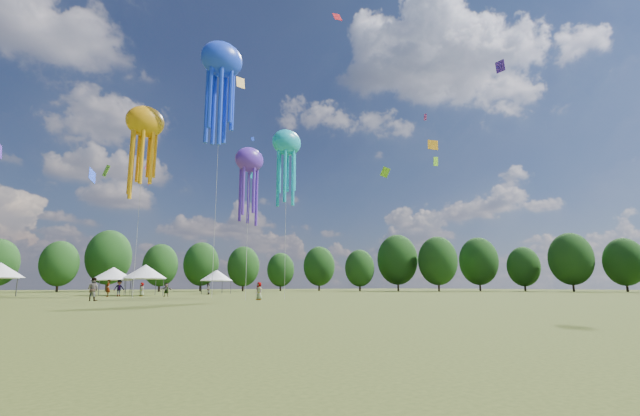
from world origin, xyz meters
TOP-DOWN VIEW (x-y plane):
  - ground at (0.00, 0.00)m, footprint 300.00×300.00m
  - spectator_near at (-6.91, 32.56)m, footprint 1.15×1.13m
  - spectators_far at (-0.71, 45.25)m, footprint 27.09×26.93m
  - festival_tents at (-4.29, 55.73)m, footprint 37.42×12.15m
  - show_kites at (-5.83, 36.45)m, footprint 36.31×15.05m
  - small_kites at (-0.14, 41.36)m, footprint 78.86×65.42m
  - treeline at (-3.87, 62.51)m, footprint 201.57×95.24m

SIDE VIEW (x-z plane):
  - ground at x=0.00m, z-range 0.00..0.00m
  - spectators_far at x=-0.71m, z-range -0.09..1.80m
  - spectator_near at x=-6.91m, z-range 0.00..1.86m
  - festival_tents at x=-4.29m, z-range 0.94..4.92m
  - treeline at x=-3.87m, z-range -0.17..13.26m
  - show_kites at x=-5.83m, z-range 6.28..34.61m
  - small_kites at x=-0.14m, z-range 7.00..52.29m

